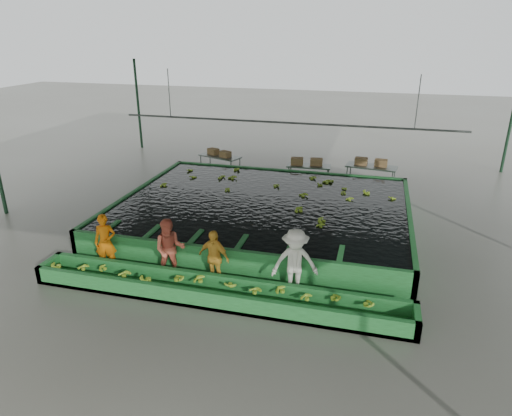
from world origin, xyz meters
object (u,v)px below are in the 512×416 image
(packing_table_mid, at_px, (309,175))
(packing_table_right, at_px, (370,177))
(box_stack_mid, at_px, (307,165))
(worker_d, at_px, (295,263))
(sorting_trough, at_px, (215,292))
(packing_table_left, at_px, (220,165))
(worker_c, at_px, (214,257))
(box_stack_right, at_px, (371,165))
(worker_b, at_px, (170,249))
(flotation_tank, at_px, (263,212))
(box_stack_left, at_px, (219,156))
(worker_a, at_px, (105,242))

(packing_table_mid, xyz_separation_m, packing_table_right, (2.69, 0.24, 0.05))
(packing_table_right, bearing_deg, box_stack_mid, -176.06)
(worker_d, xyz_separation_m, box_stack_mid, (-1.17, 9.29, -0.06))
(sorting_trough, bearing_deg, packing_table_left, 108.35)
(sorting_trough, height_order, worker_d, worker_d)
(worker_c, relative_size, box_stack_right, 1.15)
(box_stack_mid, bearing_deg, worker_b, -104.03)
(worker_d, height_order, packing_table_mid, worker_d)
(worker_b, bearing_deg, packing_table_mid, 55.23)
(packing_table_right, height_order, box_stack_right, box_stack_right)
(packing_table_right, bearing_deg, flotation_tank, -124.42)
(flotation_tank, xyz_separation_m, packing_table_left, (-3.46, 5.33, 0.01))
(packing_table_mid, relative_size, box_stack_right, 1.39)
(packing_table_left, height_order, box_stack_mid, box_stack_mid)
(sorting_trough, height_order, packing_table_left, packing_table_left)
(box_stack_right, bearing_deg, worker_b, -118.00)
(flotation_tank, height_order, worker_b, worker_b)
(box_stack_left, relative_size, box_stack_mid, 0.93)
(worker_b, height_order, box_stack_mid, worker_b)
(packing_table_mid, height_order, box_stack_right, box_stack_right)
(sorting_trough, distance_m, worker_d, 2.18)
(box_stack_right, bearing_deg, sorting_trough, -108.71)
(packing_table_left, xyz_separation_m, box_stack_left, (-0.03, -0.00, 0.46))
(packing_table_left, bearing_deg, box_stack_right, -0.39)
(worker_a, relative_size, packing_table_left, 0.83)
(worker_a, distance_m, worker_c, 3.29)
(packing_table_right, bearing_deg, packing_table_left, 178.80)
(flotation_tank, xyz_separation_m, box_stack_left, (-3.49, 5.33, 0.47))
(sorting_trough, bearing_deg, box_stack_mid, 85.79)
(worker_b, distance_m, packing_table_mid, 9.57)
(worker_b, distance_m, worker_c, 1.28)
(worker_d, bearing_deg, worker_c, 162.56)
(worker_c, bearing_deg, worker_d, 12.47)
(packing_table_left, xyz_separation_m, box_stack_mid, (4.20, -0.34, 0.42))
(worker_c, bearing_deg, box_stack_right, 80.75)
(worker_b, xyz_separation_m, worker_d, (3.49, 0.00, 0.06))
(packing_table_left, bearing_deg, worker_c, -71.84)
(worker_d, distance_m, packing_table_mid, 9.32)
(box_stack_left, height_order, box_stack_mid, box_stack_left)
(box_stack_left, xyz_separation_m, box_stack_mid, (4.24, -0.34, -0.04))
(worker_a, bearing_deg, packing_table_left, 70.73)
(worker_b, xyz_separation_m, box_stack_right, (5.10, 9.59, 0.10))
(sorting_trough, height_order, box_stack_mid, box_stack_mid)
(packing_table_mid, relative_size, box_stack_mid, 1.37)
(box_stack_mid, bearing_deg, worker_a, -114.98)
(box_stack_right, bearing_deg, worker_d, -99.50)
(packing_table_mid, bearing_deg, sorting_trough, -94.90)
(worker_d, xyz_separation_m, packing_table_left, (-5.38, 9.63, -0.48))
(flotation_tank, distance_m, worker_c, 4.32)
(box_stack_mid, bearing_deg, packing_table_right, 3.94)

